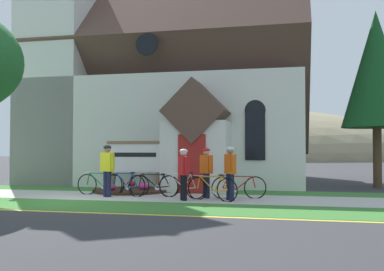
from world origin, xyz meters
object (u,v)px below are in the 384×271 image
(bicycle_white, at_px, (126,185))
(cyclist_in_white_jersey, at_px, (107,166))
(cyclist_in_yellow_jersey, at_px, (230,169))
(church_sign, at_px, (135,158))
(bicycle_silver, at_px, (212,188))
(bicycle_orange, at_px, (239,187))
(bicycle_red, at_px, (154,185))
(bicycle_green, at_px, (182,186))
(cyclist_in_orange_jersey, at_px, (184,171))
(bicycle_yellow, at_px, (101,184))
(roadside_conifer, at_px, (376,69))
(cyclist_in_green_jersey, at_px, (206,169))

(bicycle_white, bearing_deg, cyclist_in_white_jersey, -136.30)
(bicycle_white, relative_size, cyclist_in_yellow_jersey, 0.99)
(church_sign, relative_size, bicycle_silver, 1.34)
(bicycle_orange, bearing_deg, cyclist_in_yellow_jersey, -107.81)
(cyclist_in_white_jersey, bearing_deg, bicycle_red, 24.33)
(bicycle_green, xyz_separation_m, cyclist_in_orange_jersey, (0.24, -0.75, 0.53))
(bicycle_orange, xyz_separation_m, bicycle_white, (-3.79, -0.04, 0.01))
(cyclist_in_white_jersey, bearing_deg, church_sign, 87.25)
(bicycle_green, bearing_deg, bicycle_orange, 5.70)
(bicycle_white, height_order, cyclist_in_yellow_jersey, cyclist_in_yellow_jersey)
(bicycle_silver, distance_m, bicycle_orange, 1.03)
(church_sign, distance_m, bicycle_yellow, 2.02)
(bicycle_orange, xyz_separation_m, bicycle_red, (-2.84, 0.15, -0.00))
(bicycle_red, xyz_separation_m, cyclist_in_white_jersey, (-1.41, -0.64, 0.63))
(bicycle_white, distance_m, bicycle_red, 0.97)
(bicycle_yellow, bearing_deg, roadside_conifer, 27.84)
(cyclist_in_orange_jersey, height_order, roadside_conifer, roadside_conifer)
(bicycle_red, bearing_deg, bicycle_white, -168.40)
(bicycle_orange, distance_m, cyclist_in_orange_jersey, 1.91)
(bicycle_white, bearing_deg, bicycle_yellow, 171.03)
(church_sign, bearing_deg, bicycle_green, -40.80)
(roadside_conifer, bearing_deg, bicycle_red, -146.94)
(bicycle_white, xyz_separation_m, cyclist_in_orange_jersey, (2.22, -0.89, 0.53))
(church_sign, height_order, cyclist_in_green_jersey, church_sign)
(church_sign, distance_m, cyclist_in_green_jersey, 3.69)
(bicycle_green, xyz_separation_m, roadside_conifer, (6.84, 5.46, 4.46))
(bicycle_red, bearing_deg, bicycle_yellow, -178.70)
(cyclist_in_green_jersey, xyz_separation_m, roadside_conifer, (6.05, 5.39, 3.90))
(cyclist_in_green_jersey, bearing_deg, bicycle_green, -175.52)
(bicycle_white, bearing_deg, cyclist_in_green_jersey, -1.58)
(cyclist_in_yellow_jersey, relative_size, cyclist_in_orange_jersey, 1.05)
(cyclist_in_white_jersey, bearing_deg, bicycle_orange, 6.54)
(bicycle_silver, xyz_separation_m, bicycle_green, (-1.09, 0.55, 0.01))
(bicycle_red, bearing_deg, roadside_conifer, 33.06)
(roadside_conifer, bearing_deg, bicycle_yellow, -152.16)
(bicycle_white, distance_m, cyclist_in_green_jersey, 2.82)
(bicycle_red, bearing_deg, bicycle_green, -17.86)
(bicycle_green, distance_m, bicycle_white, 1.99)
(bicycle_green, bearing_deg, cyclist_in_orange_jersey, -72.32)
(cyclist_in_yellow_jersey, distance_m, roadside_conifer, 8.76)
(bicycle_red, height_order, roadside_conifer, roadside_conifer)
(cyclist_in_orange_jersey, bearing_deg, bicycle_silver, 13.60)
(bicycle_white, xyz_separation_m, cyclist_in_yellow_jersey, (3.60, -0.55, 0.58))
(bicycle_yellow, height_order, cyclist_in_yellow_jersey, cyclist_in_yellow_jersey)
(church_sign, bearing_deg, bicycle_red, -52.26)
(cyclist_in_white_jersey, distance_m, cyclist_in_green_jersey, 3.25)
(bicycle_green, bearing_deg, cyclist_in_yellow_jersey, -14.37)
(cyclist_in_yellow_jersey, bearing_deg, cyclist_in_orange_jersey, -166.24)
(church_sign, height_order, bicycle_yellow, church_sign)
(bicycle_silver, height_order, bicycle_green, bicycle_green)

